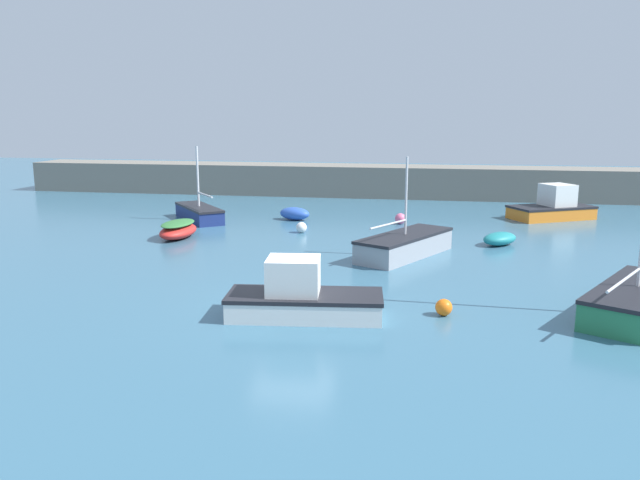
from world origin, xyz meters
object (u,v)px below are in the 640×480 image
object	(u,v)px
sailboat_twin_hulled	(405,245)
mooring_buoy_orange	(444,307)
mooring_buoy_pink	(400,219)
motorboat_grey_hull	(302,297)
mooring_buoy_white	(301,227)
dinghy_near_pier	(500,239)
fishing_dinghy_green	(295,214)
sailboat_short_mast	(199,213)
cabin_cruiser_white	(553,207)
sailboat_tall_mast	(636,300)
rowboat_with_red_cover	(178,229)

from	to	relation	value
sailboat_twin_hulled	mooring_buoy_orange	bearing A→B (deg)	-140.86
sailboat_twin_hulled	mooring_buoy_pink	xyz separation A→B (m)	(-0.62, 7.90, -0.19)
motorboat_grey_hull	mooring_buoy_white	xyz separation A→B (m)	(-2.80, 13.07, -0.33)
mooring_buoy_pink	mooring_buoy_orange	bearing A→B (deg)	-82.18
dinghy_near_pier	mooring_buoy_pink	xyz separation A→B (m)	(-4.79, 4.79, 0.00)
sailboat_twin_hulled	mooring_buoy_orange	world-z (taller)	sailboat_twin_hulled
sailboat_twin_hulled	fishing_dinghy_green	distance (m)	10.52
sailboat_short_mast	mooring_buoy_white	size ratio (longest dim) A/B	8.39
cabin_cruiser_white	mooring_buoy_white	size ratio (longest dim) A/B	9.45
sailboat_short_mast	sailboat_tall_mast	world-z (taller)	sailboat_tall_mast
rowboat_with_red_cover	fishing_dinghy_green	xyz separation A→B (m)	(4.39, 6.16, -0.06)
mooring_buoy_white	mooring_buoy_orange	size ratio (longest dim) A/B	1.08
sailboat_twin_hulled	rowboat_with_red_cover	bearing A→B (deg)	107.50
rowboat_with_red_cover	mooring_buoy_orange	bearing A→B (deg)	51.95
cabin_cruiser_white	dinghy_near_pier	xyz separation A→B (m)	(-3.70, -8.14, -0.37)
rowboat_with_red_cover	cabin_cruiser_white	world-z (taller)	cabin_cruiser_white
rowboat_with_red_cover	mooring_buoy_white	distance (m)	6.09
fishing_dinghy_green	sailboat_tall_mast	xyz separation A→B (m)	(13.74, -14.97, 0.12)
rowboat_with_red_cover	motorboat_grey_hull	size ratio (longest dim) A/B	0.61
cabin_cruiser_white	dinghy_near_pier	bearing A→B (deg)	37.15
sailboat_tall_mast	mooring_buoy_white	size ratio (longest dim) A/B	13.37
rowboat_with_red_cover	fishing_dinghy_green	distance (m)	7.57
mooring_buoy_pink	rowboat_with_red_cover	bearing A→B (deg)	-150.50
motorboat_grey_hull	sailboat_short_mast	distance (m)	18.22
motorboat_grey_hull	mooring_buoy_orange	world-z (taller)	motorboat_grey_hull
rowboat_with_red_cover	fishing_dinghy_green	bearing A→B (deg)	144.53
mooring_buoy_pink	dinghy_near_pier	bearing A→B (deg)	-44.96
sailboat_tall_mast	motorboat_grey_hull	bearing A→B (deg)	130.36
motorboat_grey_hull	mooring_buoy_orange	distance (m)	4.24
fishing_dinghy_green	mooring_buoy_white	xyz separation A→B (m)	(1.20, -3.77, -0.09)
fishing_dinghy_green	mooring_buoy_orange	world-z (taller)	fishing_dinghy_green
sailboat_short_mast	mooring_buoy_orange	xyz separation A→B (m)	(13.40, -14.83, -0.18)
sailboat_twin_hulled	dinghy_near_pier	bearing A→B (deg)	-25.28
fishing_dinghy_green	mooring_buoy_orange	xyz separation A→B (m)	(8.14, -15.97, -0.11)
motorboat_grey_hull	sailboat_tall_mast	size ratio (longest dim) A/B	0.65
sailboat_short_mast	mooring_buoy_pink	bearing A→B (deg)	-124.24
dinghy_near_pier	sailboat_short_mast	distance (m)	16.52
sailboat_short_mast	mooring_buoy_pink	xyz separation A→B (m)	(11.25, 0.85, -0.14)
sailboat_twin_hulled	sailboat_tall_mast	world-z (taller)	sailboat_tall_mast
sailboat_short_mast	dinghy_near_pier	bearing A→B (deg)	-142.35
rowboat_with_red_cover	cabin_cruiser_white	size ratio (longest dim) A/B	0.56
mooring_buoy_orange	rowboat_with_red_cover	bearing A→B (deg)	141.95
dinghy_near_pier	mooring_buoy_white	world-z (taller)	dinghy_near_pier
sailboat_short_mast	mooring_buoy_white	world-z (taller)	sailboat_short_mast
sailboat_twin_hulled	fishing_dinghy_green	bearing A→B (deg)	66.84
rowboat_with_red_cover	mooring_buoy_orange	world-z (taller)	rowboat_with_red_cover
fishing_dinghy_green	mooring_buoy_pink	bearing A→B (deg)	13.27
sailboat_tall_mast	mooring_buoy_pink	distance (m)	16.60
dinghy_near_pier	motorboat_grey_hull	bearing A→B (deg)	10.75
sailboat_twin_hulled	rowboat_with_red_cover	xyz separation A→B (m)	(-11.00, 2.03, -0.07)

